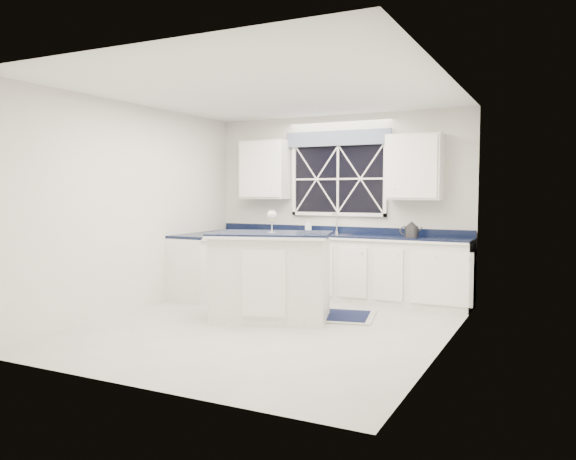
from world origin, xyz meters
The scene contains 13 objects.
ground centered at (0.00, 0.00, 0.00)m, with size 4.50×4.50×0.00m, color #A5A5A1.
back_wall centered at (0.00, 2.25, 1.35)m, with size 4.00×0.10×2.70m, color beige.
base_cabinets centered at (-0.33, 1.78, 0.45)m, with size 3.99×1.60×0.90m.
countertop centered at (0.00, 1.95, 0.92)m, with size 3.98×0.64×0.04m, color black.
dishwasher centered at (-1.10, 1.95, 0.41)m, with size 0.60×0.58×0.82m, color black.
window centered at (0.00, 2.20, 1.83)m, with size 1.65×0.09×1.26m.
upper_cabinets centered at (0.00, 2.08, 1.90)m, with size 3.10×0.34×0.90m.
faucet centered at (0.00, 2.14, 1.10)m, with size 0.05×0.20×0.30m.
island centered at (-0.15, 0.35, 0.54)m, with size 1.62×1.23×1.07m.
rug centered at (0.32, 0.80, 0.01)m, with size 1.47×1.07×0.02m.
kettle centered at (1.18, 1.94, 1.04)m, with size 0.30×0.24×0.22m.
wine_glass centered at (-0.12, 0.32, 1.26)m, with size 0.12×0.12×0.28m.
soap_bottle centered at (-0.42, 2.05, 1.05)m, with size 0.09×0.10×0.21m, color silver.
Camera 1 is at (3.05, -5.65, 1.57)m, focal length 35.00 mm.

